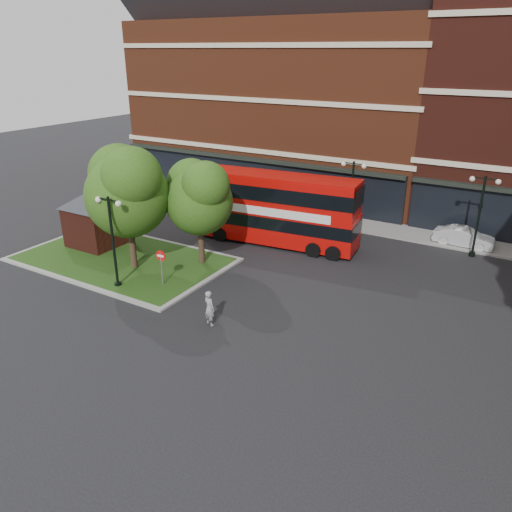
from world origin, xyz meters
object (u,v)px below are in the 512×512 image
Objects in this scene: woman at (209,308)px; car_white at (464,237)px; bus at (277,205)px; car_silver at (311,210)px.

car_white is (8.22, 16.44, -0.24)m from woman.
car_white is at bearing 22.47° from bus.
car_silver is at bearing 85.99° from bus.
woman reaches higher than car_silver.
bus is 2.85× the size of car_white.
woman is 0.46× the size of car_white.
woman is at bearing -83.41° from bus.
bus is 6.22× the size of woman.
woman reaches higher than car_white.
bus is 2.44× the size of car_silver.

